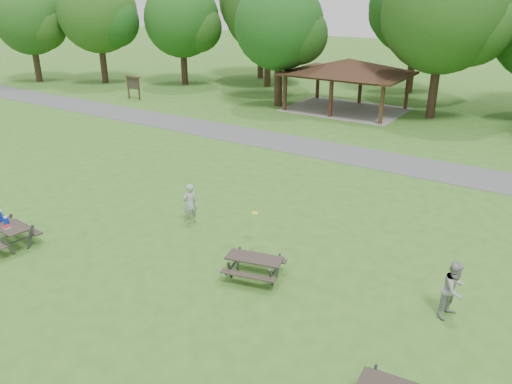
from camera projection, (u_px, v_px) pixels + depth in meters
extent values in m
plane|color=#34691E|center=(167.00, 259.00, 16.85)|extent=(160.00, 160.00, 0.00)
cube|color=#4E4E51|center=(339.00, 153.00, 27.70)|extent=(120.00, 3.20, 0.02)
cube|color=#371F14|center=(285.00, 93.00, 36.76)|extent=(0.22, 0.22, 2.60)
cube|color=#351D13|center=(318.00, 82.00, 40.94)|extent=(0.22, 0.22, 2.60)
cube|color=#391E14|center=(331.00, 99.00, 34.89)|extent=(0.22, 0.22, 2.60)
cube|color=#322012|center=(360.00, 87.00, 39.08)|extent=(0.22, 0.22, 2.60)
cube|color=#3D2616|center=(382.00, 105.00, 33.02)|extent=(0.22, 0.22, 2.60)
cube|color=#3E2316|center=(407.00, 92.00, 37.21)|extent=(0.22, 0.22, 2.60)
cube|color=#311F13|center=(348.00, 73.00, 36.46)|extent=(8.60, 6.60, 0.16)
pyramid|color=black|center=(348.00, 65.00, 36.24)|extent=(7.01, 7.01, 1.00)
cube|color=gray|center=(345.00, 109.00, 37.47)|extent=(8.40, 6.40, 0.03)
cube|color=#3B2315|center=(128.00, 88.00, 40.85)|extent=(0.10, 0.10, 1.80)
cube|color=#3B1F15|center=(139.00, 89.00, 40.25)|extent=(0.10, 0.10, 1.80)
cube|color=#2C2620|center=(133.00, 83.00, 40.40)|extent=(1.40, 0.06, 0.90)
cube|color=#352015|center=(132.00, 77.00, 40.19)|extent=(1.60, 0.30, 0.06)
cylinder|color=black|center=(104.00, 63.00, 47.33)|extent=(0.60, 0.60, 3.67)
sphere|color=#204C15|center=(98.00, 13.00, 45.61)|extent=(7.20, 7.20, 7.20)
sphere|color=#134313|center=(113.00, 21.00, 45.30)|extent=(4.68, 4.68, 4.68)
sphere|color=#194714|center=(86.00, 19.00, 46.38)|extent=(4.32, 4.32, 4.32)
cylinder|color=black|center=(184.00, 67.00, 46.58)|extent=(0.60, 0.60, 3.32)
sphere|color=#164A15|center=(182.00, 19.00, 44.98)|extent=(6.80, 6.80, 6.80)
sphere|color=#1B4914|center=(197.00, 27.00, 44.70)|extent=(4.42, 4.42, 4.42)
sphere|color=#174B15|center=(169.00, 24.00, 45.71)|extent=(4.08, 4.08, 4.08)
cylinder|color=black|center=(268.00, 65.00, 45.67)|extent=(0.60, 0.60, 3.85)
sphere|color=#1A4112|center=(268.00, 9.00, 43.82)|extent=(7.80, 7.80, 7.80)
sphere|color=#194513|center=(287.00, 19.00, 43.47)|extent=(5.07, 5.07, 5.07)
sphere|color=#1E4914|center=(252.00, 15.00, 44.68)|extent=(4.68, 4.68, 4.68)
cylinder|color=black|center=(278.00, 83.00, 38.17)|extent=(0.60, 0.60, 3.50)
sphere|color=#144715|center=(279.00, 25.00, 36.57)|extent=(6.60, 6.60, 6.60)
sphere|color=#164012|center=(299.00, 35.00, 36.30)|extent=(4.29, 4.29, 4.29)
sphere|color=#174213|center=(263.00, 31.00, 37.26)|extent=(3.96, 3.96, 3.96)
cylinder|color=black|center=(433.00, 89.00, 34.46)|extent=(0.60, 0.60, 4.02)
sphere|color=#1C4814|center=(444.00, 12.00, 32.56)|extent=(8.00, 8.00, 8.00)
sphere|color=#1D4915|center=(472.00, 26.00, 32.19)|extent=(5.20, 5.20, 5.20)
sphere|color=#184213|center=(417.00, 21.00, 33.44)|extent=(4.80, 4.80, 4.80)
cylinder|color=#332116|center=(260.00, 56.00, 49.79)|extent=(0.60, 0.60, 4.38)
sphere|color=#214F16|center=(261.00, 0.00, 47.82)|extent=(8.00, 8.00, 8.00)
sphere|color=#204915|center=(278.00, 9.00, 47.45)|extent=(5.20, 5.20, 5.20)
sphere|color=#154A15|center=(246.00, 7.00, 48.70)|extent=(4.80, 4.80, 4.80)
cylinder|color=#2F1E15|center=(411.00, 69.00, 42.66)|extent=(0.60, 0.60, 4.13)
sphere|color=#174915|center=(418.00, 6.00, 40.74)|extent=(8.00, 8.00, 8.00)
sphere|color=#144714|center=(441.00, 17.00, 40.37)|extent=(5.20, 5.20, 5.20)
sphere|color=#123F12|center=(398.00, 13.00, 41.62)|extent=(4.80, 4.80, 4.80)
cylinder|color=#2F2015|center=(37.00, 64.00, 48.10)|extent=(0.60, 0.60, 3.32)
sphere|color=#194714|center=(30.00, 20.00, 46.56)|extent=(6.40, 6.40, 6.40)
sphere|color=#1C4212|center=(43.00, 27.00, 46.30)|extent=(4.16, 4.16, 4.16)
sphere|color=#1C4213|center=(20.00, 25.00, 47.23)|extent=(3.84, 3.84, 3.84)
cube|color=#2D2520|center=(6.00, 225.00, 17.46)|extent=(1.99, 0.93, 0.05)
cube|color=#2A231E|center=(25.00, 227.00, 18.05)|extent=(1.95, 0.44, 0.04)
cube|color=#39393B|center=(9.00, 226.00, 18.33)|extent=(0.10, 0.41, 0.84)
cube|color=#414143|center=(8.00, 246.00, 16.89)|extent=(0.10, 0.41, 0.84)
cube|color=#3E3E40|center=(30.00, 237.00, 17.48)|extent=(0.10, 0.41, 0.84)
cube|color=#414043|center=(19.00, 241.00, 17.17)|extent=(0.20, 1.57, 0.05)
cylinder|color=#0C2BC0|center=(6.00, 221.00, 17.47)|extent=(0.19, 0.19, 0.23)
cylinder|color=silver|center=(5.00, 217.00, 17.42)|extent=(0.15, 0.15, 0.05)
cube|color=silver|center=(7.00, 227.00, 17.17)|extent=(0.23, 0.23, 0.07)
cube|color=#AA1320|center=(6.00, 226.00, 17.16)|extent=(0.24, 0.24, 0.02)
cube|color=#2D2520|center=(254.00, 258.00, 15.49)|extent=(1.87, 1.09, 0.05)
cube|color=#2E2721|center=(248.00, 275.00, 15.10)|extent=(1.76, 0.66, 0.04)
cube|color=#302722|center=(260.00, 257.00, 16.11)|extent=(1.76, 0.66, 0.04)
cube|color=#39393C|center=(230.00, 270.00, 15.51)|extent=(0.14, 0.37, 0.76)
cube|color=#3F3F41|center=(238.00, 259.00, 16.15)|extent=(0.14, 0.37, 0.76)
cube|color=#3D3D40|center=(234.00, 264.00, 15.82)|extent=(0.40, 1.40, 0.05)
cube|color=#414244|center=(271.00, 278.00, 15.10)|extent=(0.14, 0.37, 0.76)
cube|color=#454548|center=(278.00, 266.00, 15.74)|extent=(0.14, 0.37, 0.76)
cube|color=#414144|center=(275.00, 271.00, 15.41)|extent=(0.40, 1.40, 0.05)
cube|color=#3E3D40|center=(373.00, 383.00, 11.04)|extent=(0.10, 0.40, 0.82)
cylinder|color=yellow|center=(255.00, 213.00, 17.26)|extent=(0.27, 0.27, 0.02)
imported|color=#A7A6A9|center=(190.00, 204.00, 19.18)|extent=(0.55, 0.67, 1.60)
imported|color=#969698|center=(454.00, 290.00, 13.64)|extent=(0.87, 0.98, 1.68)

